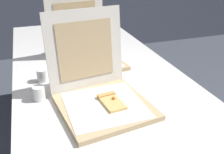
{
  "coord_description": "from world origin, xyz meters",
  "views": [
    {
      "loc": [
        -0.34,
        -0.6,
        1.33
      ],
      "look_at": [
        0.02,
        0.46,
        0.78
      ],
      "focal_mm": 41.32,
      "sensor_mm": 36.0,
      "label": 1
    }
  ],
  "objects_px": {
    "cup_white_far": "(53,49)",
    "cup_white_near_center": "(39,93)",
    "pizza_box_middle": "(85,54)",
    "cup_white_mid": "(42,75)",
    "table": "(99,81)",
    "pizza_box_front": "(100,93)"
  },
  "relations": [
    {
      "from": "pizza_box_middle",
      "to": "cup_white_mid",
      "type": "height_order",
      "value": "pizza_box_middle"
    },
    {
      "from": "pizza_box_middle",
      "to": "cup_white_mid",
      "type": "relative_size",
      "value": 6.47
    },
    {
      "from": "pizza_box_middle",
      "to": "cup_white_near_center",
      "type": "height_order",
      "value": "pizza_box_middle"
    },
    {
      "from": "cup_white_near_center",
      "to": "cup_white_mid",
      "type": "relative_size",
      "value": 1.0
    },
    {
      "from": "pizza_box_front",
      "to": "cup_white_mid",
      "type": "xyz_separation_m",
      "value": [
        -0.22,
        0.31,
        -0.02
      ]
    },
    {
      "from": "table",
      "to": "cup_white_far",
      "type": "xyz_separation_m",
      "value": [
        -0.19,
        0.4,
        0.08
      ]
    },
    {
      "from": "table",
      "to": "pizza_box_front",
      "type": "relative_size",
      "value": 5.06
    },
    {
      "from": "pizza_box_middle",
      "to": "cup_white_near_center",
      "type": "distance_m",
      "value": 0.47
    },
    {
      "from": "table",
      "to": "pizza_box_front",
      "type": "bearing_deg",
      "value": -104.23
    },
    {
      "from": "cup_white_far",
      "to": "pizza_box_middle",
      "type": "bearing_deg",
      "value": -51.85
    },
    {
      "from": "table",
      "to": "cup_white_near_center",
      "type": "bearing_deg",
      "value": -152.22
    },
    {
      "from": "pizza_box_front",
      "to": "cup_white_mid",
      "type": "bearing_deg",
      "value": 118.11
    },
    {
      "from": "cup_white_far",
      "to": "cup_white_mid",
      "type": "bearing_deg",
      "value": -104.97
    },
    {
      "from": "pizza_box_front",
      "to": "cup_white_far",
      "type": "xyz_separation_m",
      "value": [
        -0.12,
        0.69,
        -0.02
      ]
    },
    {
      "from": "cup_white_far",
      "to": "table",
      "type": "bearing_deg",
      "value": -63.86
    },
    {
      "from": "cup_white_far",
      "to": "cup_white_near_center",
      "type": "height_order",
      "value": "same"
    },
    {
      "from": "cup_white_far",
      "to": "cup_white_near_center",
      "type": "bearing_deg",
      "value": -103.3
    },
    {
      "from": "pizza_box_front",
      "to": "cup_white_near_center",
      "type": "relative_size",
      "value": 7.02
    },
    {
      "from": "table",
      "to": "cup_white_mid",
      "type": "xyz_separation_m",
      "value": [
        -0.3,
        0.01,
        0.08
      ]
    },
    {
      "from": "table",
      "to": "cup_white_far",
      "type": "height_order",
      "value": "cup_white_far"
    },
    {
      "from": "cup_white_mid",
      "to": "cup_white_near_center",
      "type": "bearing_deg",
      "value": -99.72
    },
    {
      "from": "cup_white_far",
      "to": "cup_white_near_center",
      "type": "distance_m",
      "value": 0.59
    }
  ]
}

